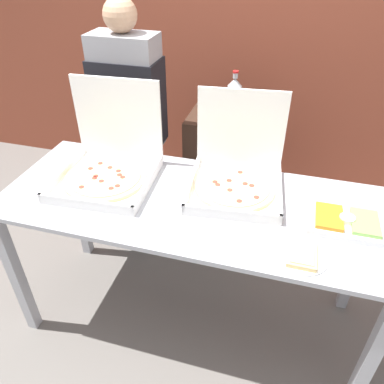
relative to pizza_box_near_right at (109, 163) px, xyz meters
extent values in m
plane|color=slate|center=(0.49, -0.09, -1.00)|extent=(16.00, 16.00, 0.00)
cube|color=brown|center=(0.49, 1.61, 0.40)|extent=(10.00, 0.06, 2.80)
cube|color=#A8AAB2|center=(0.49, -0.09, -0.10)|extent=(1.95, 0.78, 0.02)
cube|color=#A8AAB2|center=(-0.44, -0.43, -0.56)|extent=(0.06, 0.06, 0.89)
cube|color=#A8AAB2|center=(1.42, -0.43, -0.56)|extent=(0.06, 0.06, 0.89)
cube|color=#A8AAB2|center=(-0.44, 0.25, -0.56)|extent=(0.06, 0.06, 0.89)
cube|color=#A8AAB2|center=(1.42, 0.25, -0.56)|extent=(0.06, 0.06, 0.89)
cube|color=white|center=(0.00, -0.06, -0.08)|extent=(0.53, 0.53, 0.02)
cube|color=white|center=(0.02, -0.30, -0.05)|extent=(0.50, 0.05, 0.04)
cube|color=white|center=(-0.23, -0.08, -0.05)|extent=(0.05, 0.50, 0.04)
cube|color=white|center=(0.24, -0.05, -0.05)|extent=(0.05, 0.50, 0.04)
cube|color=white|center=(-0.01, 0.19, 0.17)|extent=(0.50, 0.05, 0.47)
cylinder|color=#E5C17A|center=(0.00, -0.06, -0.06)|extent=(0.44, 0.44, 0.02)
cylinder|color=beige|center=(0.00, -0.06, -0.05)|extent=(0.37, 0.37, 0.00)
cylinder|color=#C13D2D|center=(0.10, -0.05, -0.04)|extent=(0.03, 0.03, 0.00)
cylinder|color=#C13D2D|center=(0.07, -0.03, -0.04)|extent=(0.03, 0.03, 0.00)
cylinder|color=#C13D2D|center=(0.05, 0.00, -0.04)|extent=(0.03, 0.03, 0.00)
cylinder|color=#C13D2D|center=(-0.01, 0.02, -0.04)|extent=(0.03, 0.03, 0.00)
cylinder|color=#C13D2D|center=(-0.08, 0.05, -0.04)|extent=(0.03, 0.03, 0.00)
cylinder|color=#C13D2D|center=(-0.11, -0.02, -0.04)|extent=(0.03, 0.03, 0.00)
cylinder|color=#C13D2D|center=(-0.04, -0.08, -0.04)|extent=(0.03, 0.03, 0.00)
cylinder|color=#C13D2D|center=(-0.04, -0.10, -0.04)|extent=(0.03, 0.03, 0.00)
cylinder|color=#C13D2D|center=(-0.07, -0.19, -0.04)|extent=(0.03, 0.03, 0.00)
cylinder|color=#C13D2D|center=(0.01, -0.11, -0.04)|extent=(0.03, 0.03, 0.00)
cylinder|color=#C13D2D|center=(0.09, -0.16, -0.04)|extent=(0.03, 0.03, 0.00)
cylinder|color=#C13D2D|center=(0.11, -0.13, -0.04)|extent=(0.03, 0.03, 0.00)
cube|color=white|center=(0.69, 0.04, -0.08)|extent=(0.51, 0.51, 0.02)
cube|color=white|center=(0.71, -0.19, -0.05)|extent=(0.47, 0.07, 0.04)
cube|color=white|center=(0.46, 0.01, -0.05)|extent=(0.07, 0.47, 0.04)
cube|color=white|center=(0.91, 0.06, -0.05)|extent=(0.07, 0.47, 0.04)
cube|color=white|center=(0.66, 0.28, 0.16)|extent=(0.47, 0.07, 0.44)
cylinder|color=#E5C17A|center=(0.69, 0.04, -0.06)|extent=(0.41, 0.41, 0.02)
cylinder|color=beige|center=(0.69, 0.04, -0.05)|extent=(0.35, 0.35, 0.00)
cylinder|color=#C13D2D|center=(0.77, 0.06, -0.04)|extent=(0.03, 0.03, 0.00)
cylinder|color=#C13D2D|center=(0.73, 0.07, -0.04)|extent=(0.03, 0.03, 0.00)
cylinder|color=#C13D2D|center=(0.69, 0.17, -0.04)|extent=(0.03, 0.03, 0.00)
cylinder|color=#C13D2D|center=(0.65, 0.08, -0.04)|extent=(0.03, 0.03, 0.00)
cylinder|color=#C13D2D|center=(0.58, 0.04, -0.04)|extent=(0.03, 0.03, 0.00)
cylinder|color=#C13D2D|center=(0.60, 0.02, -0.04)|extent=(0.03, 0.03, 0.00)
cylinder|color=#C13D2D|center=(0.67, -0.01, -0.04)|extent=(0.03, 0.03, 0.00)
cylinder|color=#C13D2D|center=(0.73, -0.09, -0.04)|extent=(0.03, 0.03, 0.00)
cylinder|color=#C13D2D|center=(0.81, -0.03, -0.04)|extent=(0.03, 0.03, 0.00)
cylinder|color=white|center=(1.04, -0.34, -0.08)|extent=(0.22, 0.22, 0.01)
cube|color=#E5C17A|center=(1.04, -0.34, -0.07)|extent=(0.12, 0.17, 0.02)
cube|color=beige|center=(1.04, -0.36, -0.06)|extent=(0.09, 0.12, 0.01)
cube|color=white|center=(1.23, -0.09, -0.07)|extent=(0.35, 0.23, 0.03)
cube|color=orange|center=(1.15, -0.09, -0.05)|extent=(0.12, 0.19, 0.02)
cube|color=#8CC65B|center=(1.30, -0.09, -0.05)|extent=(0.12, 0.19, 0.02)
cylinder|color=white|center=(1.23, -0.09, -0.04)|extent=(0.07, 0.07, 0.02)
cube|color=#382319|center=(0.52, 0.86, -0.51)|extent=(0.59, 0.48, 0.98)
cylinder|color=#B7BCC1|center=(0.52, 0.85, 0.08)|extent=(0.09, 0.09, 0.20)
cone|color=#B7BCC1|center=(0.52, 0.85, 0.21)|extent=(0.09, 0.09, 0.05)
cylinder|color=#B7BCC1|center=(0.52, 0.85, 0.26)|extent=(0.03, 0.03, 0.03)
cylinder|color=red|center=(0.52, 0.85, 0.28)|extent=(0.04, 0.04, 0.01)
cylinder|color=silver|center=(0.52, 1.02, 0.04)|extent=(0.07, 0.07, 0.12)
cylinder|color=silver|center=(0.52, 1.02, 0.10)|extent=(0.06, 0.06, 0.00)
cylinder|color=red|center=(0.67, 0.85, 0.04)|extent=(0.07, 0.07, 0.12)
cylinder|color=silver|center=(0.67, 0.85, 0.10)|extent=(0.06, 0.06, 0.00)
cube|color=black|center=(-0.10, 0.52, -0.58)|extent=(0.28, 0.20, 0.84)
cube|color=#99999E|center=(-0.10, 0.52, 0.19)|extent=(0.40, 0.22, 0.71)
cube|color=black|center=(-0.10, 0.52, 0.13)|extent=(0.42, 0.24, 0.54)
sphere|color=tan|center=(-0.10, 0.52, 0.64)|extent=(0.19, 0.19, 0.19)
camera|label=1|loc=(0.91, -1.54, 1.04)|focal=35.00mm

